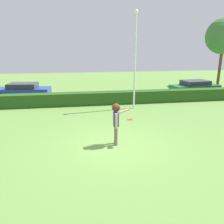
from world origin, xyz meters
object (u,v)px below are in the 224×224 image
object	(u,v)px
parked_car_blue	(23,90)
parked_car_green	(195,87)
frisbee	(130,120)
oak_tree	(224,36)
person	(116,119)
lamppost	(135,57)

from	to	relation	value
parked_car_blue	parked_car_green	bearing A→B (deg)	-3.23
frisbee	oak_tree	world-z (taller)	oak_tree
parked_car_blue	oak_tree	distance (m)	20.82
person	frisbee	size ratio (longest dim) A/B	7.15
person	oak_tree	bearing A→B (deg)	44.82
frisbee	parked_car_blue	xyz separation A→B (m)	(-6.32, 10.46, -0.45)
lamppost	parked_car_blue	bearing A→B (deg)	150.63
lamppost	oak_tree	size ratio (longest dim) A/B	0.88
lamppost	parked_car_green	world-z (taller)	lamppost
frisbee	oak_tree	bearing A→B (deg)	46.32
person	lamppost	bearing A→B (deg)	68.23
frisbee	parked_car_green	distance (m)	12.70
lamppost	parked_car_blue	size ratio (longest dim) A/B	1.44
person	parked_car_blue	world-z (taller)	person
frisbee	parked_car_green	xyz separation A→B (m)	(8.26, 9.63, -0.45)
person	parked_car_blue	xyz separation A→B (m)	(-5.78, 10.27, -0.46)
lamppost	parked_car_blue	xyz separation A→B (m)	(-8.07, 4.54, -2.75)
parked_car_green	person	bearing A→B (deg)	-132.98
frisbee	parked_car_green	bearing A→B (deg)	49.39
person	lamppost	size ratio (longest dim) A/B	0.29
parked_car_blue	parked_car_green	world-z (taller)	same
frisbee	parked_car_blue	world-z (taller)	parked_car_blue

